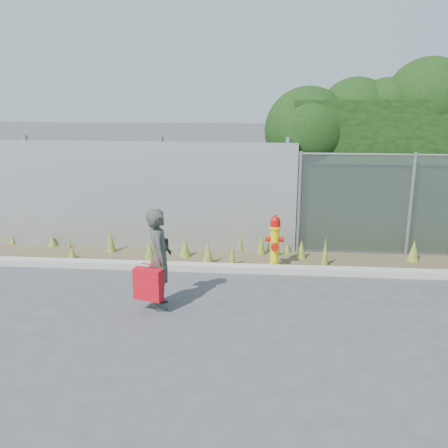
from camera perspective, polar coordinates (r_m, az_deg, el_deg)
ground at (r=7.45m, az=1.39°, el=-10.38°), size 80.00×80.00×0.00m
curb at (r=9.08m, az=2.11°, el=-5.10°), size 16.00×0.22×0.12m
weed_strip at (r=9.69m, az=2.57°, el=-3.45°), size 16.00×1.24×0.55m
corrugated_fence at (r=10.58m, az=-15.35°, el=3.21°), size 8.50×0.21×2.30m
fire_hydrant at (r=9.16m, az=5.81°, el=-2.11°), size 0.34×0.30×1.02m
woman at (r=7.50m, az=-7.40°, el=-3.96°), size 0.50×0.63×1.53m
red_tote_bag at (r=7.43m, az=-8.65°, el=-6.82°), size 0.43×0.16×0.56m
black_shoulder_bag at (r=7.66m, az=-7.23°, el=-2.23°), size 0.21×0.09×0.16m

